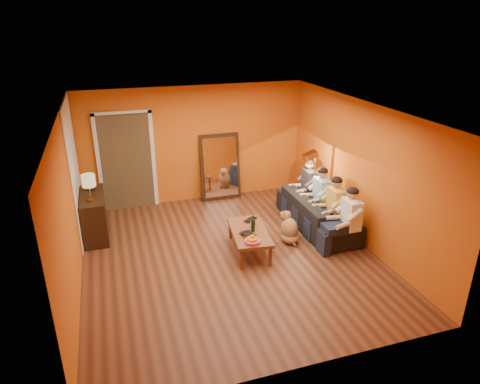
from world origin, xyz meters
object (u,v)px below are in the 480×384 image
object	(u,v)px
sideboard	(94,215)
tumbler	(253,224)
person_mid_left	(335,207)
coffee_table	(249,241)
person_far_right	(309,186)
laptop	(252,220)
floor_lamp	(313,186)
table_lamp	(90,188)
person_mid_right	(322,196)
sofa	(317,212)
wine_bottle	(253,224)
vase	(91,186)
dog	(289,227)
mirror_frame	(220,167)
person_far_left	(351,219)

from	to	relation	value
sideboard	tumbler	bearing A→B (deg)	-26.27
person_mid_left	coffee_table	bearing A→B (deg)	-177.70
coffee_table	person_mid_left	size ratio (longest dim) A/B	1.00
person_far_right	laptop	distance (m)	1.77
floor_lamp	tumbler	bearing A→B (deg)	-148.87
sideboard	table_lamp	world-z (taller)	table_lamp
person_mid_left	person_mid_right	world-z (taller)	same
sofa	laptop	world-z (taller)	sofa
wine_bottle	vase	distance (m)	3.23
tumbler	sideboard	bearing A→B (deg)	153.73
wine_bottle	dog	bearing A→B (deg)	12.63
wine_bottle	tumbler	world-z (taller)	wine_bottle
coffee_table	person_far_right	bearing A→B (deg)	40.68
dog	vase	world-z (taller)	vase
coffee_table	vase	distance (m)	3.23
sideboard	laptop	size ratio (longest dim) A/B	3.92
sofa	wine_bottle	bearing A→B (deg)	110.05
dog	laptop	world-z (taller)	dog
wine_bottle	tumbler	xyz separation A→B (m)	(0.07, 0.17, -0.10)
sideboard	person_far_right	world-z (taller)	person_far_right
mirror_frame	wine_bottle	xyz separation A→B (m)	(-0.11, -2.61, -0.18)
mirror_frame	laptop	distance (m)	2.23
sideboard	person_far_left	distance (m)	4.79
mirror_frame	person_mid_right	size ratio (longest dim) A/B	1.25
person_far_left	laptop	world-z (taller)	person_far_left
dog	person_mid_right	bearing A→B (deg)	22.90
sofa	vase	world-z (taller)	vase
coffee_table	dog	size ratio (longest dim) A/B	2.02
dog	mirror_frame	bearing A→B (deg)	99.82
person_mid_right	tumbler	size ratio (longest dim) A/B	11.19
mirror_frame	person_mid_left	xyz separation A→B (m)	(1.58, -2.49, -0.15)
dog	person_mid_right	world-z (taller)	person_mid_right
wine_bottle	person_far_left	bearing A→B (deg)	-14.27
sideboard	coffee_table	bearing A→B (deg)	-29.32
dog	person_mid_left	bearing A→B (deg)	-9.28
mirror_frame	wine_bottle	bearing A→B (deg)	-92.45
person_mid_right	laptop	distance (m)	1.59
person_mid_left	person_mid_right	bearing A→B (deg)	90.00
sofa	person_far_right	world-z (taller)	person_far_right
coffee_table	wine_bottle	world-z (taller)	wine_bottle
person_mid_right	vase	world-z (taller)	person_mid_right
person_mid_left	tumbler	world-z (taller)	person_mid_left
floor_lamp	vase	size ratio (longest dim) A/B	7.81
table_lamp	person_far_left	bearing A→B (deg)	-20.76
sofa	dog	world-z (taller)	sofa
table_lamp	tumbler	size ratio (longest dim) A/B	4.68
coffee_table	vase	size ratio (longest dim) A/B	6.62
wine_bottle	laptop	xyz separation A→B (m)	(0.13, 0.40, -0.14)
person_far_right	floor_lamp	bearing A→B (deg)	-97.25
person_far_right	person_far_left	bearing A→B (deg)	-90.00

